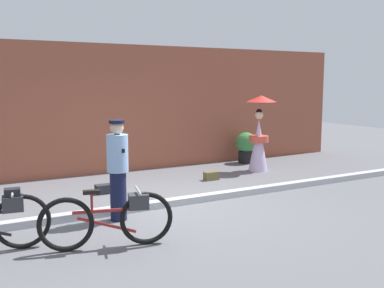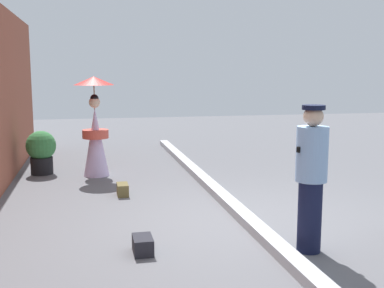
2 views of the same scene
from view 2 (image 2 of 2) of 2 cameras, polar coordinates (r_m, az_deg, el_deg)
ground_plane at (r=6.36m, az=6.48°, el=-9.34°), size 30.00×30.00×0.00m
sidewalk_curb at (r=6.34m, az=6.49°, el=-8.82°), size 14.00×0.20×0.12m
person_officer at (r=5.28m, az=14.09°, el=-3.65°), size 0.34×0.38×1.61m
person_with_parasol at (r=9.15m, az=-11.52°, el=1.95°), size 0.76×0.76×1.88m
potted_plant_by_door at (r=9.63m, az=-17.57°, el=-0.70°), size 0.58×0.57×0.84m
backpack_on_pavement at (r=7.72m, az=-8.28°, el=-5.39°), size 0.34×0.17×0.19m
backpack_spare at (r=5.31m, az=-5.85°, el=-11.90°), size 0.33×0.21×0.18m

